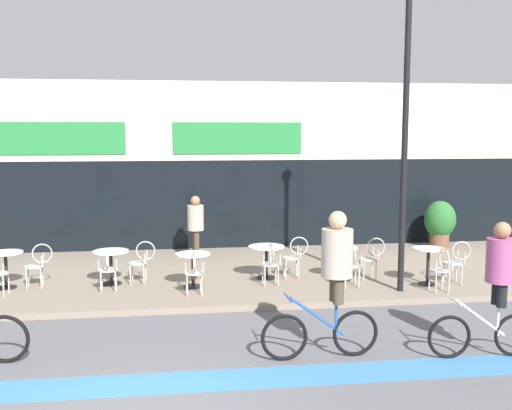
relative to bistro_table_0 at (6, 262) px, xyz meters
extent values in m
cube|color=gray|center=(2.79, 0.89, -0.60)|extent=(40.00, 5.50, 0.12)
cube|color=beige|center=(2.79, 5.64, 1.66)|extent=(40.00, 4.00, 4.63)
cube|color=black|center=(2.79, 3.67, 0.66)|extent=(38.80, 0.10, 2.40)
cube|color=beige|center=(2.79, 3.69, 2.46)|extent=(39.20, 0.14, 1.20)
cube|color=#237A38|center=(0.44, 3.62, 2.46)|extent=(3.47, 0.08, 0.84)
cube|color=#237A38|center=(5.14, 3.62, 2.46)|extent=(3.47, 0.08, 0.84)
cube|color=#3D7AB7|center=(2.79, -4.84, -0.65)|extent=(36.00, 0.70, 0.01)
cylinder|color=black|center=(0.00, 0.00, -0.52)|extent=(0.38, 0.38, 0.02)
cylinder|color=black|center=(0.00, 0.00, -0.17)|extent=(0.07, 0.07, 0.72)
cylinder|color=silver|center=(0.00, 0.00, 0.20)|extent=(0.70, 0.70, 0.02)
cylinder|color=black|center=(2.09, 0.04, -0.52)|extent=(0.42, 0.42, 0.02)
cylinder|color=black|center=(2.09, 0.04, -0.19)|extent=(0.07, 0.07, 0.69)
cylinder|color=silver|center=(2.09, 0.04, 0.16)|extent=(0.76, 0.76, 0.02)
cylinder|color=black|center=(3.79, -0.43, -0.52)|extent=(0.40, 0.40, 0.02)
cylinder|color=black|center=(3.79, -0.43, -0.20)|extent=(0.07, 0.07, 0.68)
cylinder|color=silver|center=(3.79, -0.43, 0.16)|extent=(0.72, 0.72, 0.02)
cylinder|color=black|center=(5.39, 0.11, -0.52)|extent=(0.44, 0.44, 0.02)
cylinder|color=black|center=(5.39, 0.11, -0.19)|extent=(0.07, 0.07, 0.69)
cylinder|color=silver|center=(5.39, 0.11, 0.16)|extent=(0.79, 0.79, 0.02)
cylinder|color=black|center=(7.02, -0.24, -0.52)|extent=(0.33, 0.33, 0.02)
cylinder|color=black|center=(7.02, -0.24, -0.19)|extent=(0.07, 0.07, 0.69)
cylinder|color=silver|center=(7.02, -0.24, 0.17)|extent=(0.61, 0.61, 0.02)
cylinder|color=black|center=(8.66, -0.86, -0.52)|extent=(0.36, 0.36, 0.02)
cylinder|color=black|center=(8.66, -0.86, -0.16)|extent=(0.07, 0.07, 0.75)
cylinder|color=silver|center=(8.66, -0.86, 0.22)|extent=(0.65, 0.65, 0.02)
cylinder|color=#B7B2AD|center=(0.15, -0.42, -0.33)|extent=(0.03, 0.03, 0.42)
cylinder|color=#B7B2AD|center=(0.13, -0.70, -0.33)|extent=(0.03, 0.03, 0.42)
cylinder|color=#B7B2AD|center=(0.15, -0.74, 0.03)|extent=(0.03, 0.03, 0.23)
cylinder|color=#B7B2AD|center=(0.55, 0.00, -0.10)|extent=(0.44, 0.44, 0.03)
cylinder|color=#B7B2AD|center=(0.43, -0.15, -0.33)|extent=(0.03, 0.03, 0.42)
cylinder|color=#B7B2AD|center=(0.40, 0.12, -0.33)|extent=(0.03, 0.03, 0.42)
cylinder|color=#B7B2AD|center=(0.70, -0.12, -0.33)|extent=(0.03, 0.03, 0.42)
cylinder|color=#B7B2AD|center=(0.67, 0.15, -0.33)|extent=(0.03, 0.03, 0.42)
torus|color=#B7B2AD|center=(0.72, 0.02, 0.16)|extent=(0.41, 0.07, 0.41)
cylinder|color=#B7B2AD|center=(0.74, -0.15, 0.03)|extent=(0.03, 0.03, 0.23)
cylinder|color=#B7B2AD|center=(0.70, 0.19, 0.03)|extent=(0.03, 0.03, 0.23)
cylinder|color=#B7B2AD|center=(2.09, -0.51, -0.10)|extent=(0.42, 0.42, 0.03)
cylinder|color=#B7B2AD|center=(1.94, -0.37, -0.33)|extent=(0.03, 0.03, 0.42)
cylinder|color=#B7B2AD|center=(2.22, -0.36, -0.33)|extent=(0.03, 0.03, 0.42)
cylinder|color=#B7B2AD|center=(1.96, -0.65, -0.33)|extent=(0.03, 0.03, 0.42)
cylinder|color=#B7B2AD|center=(2.24, -0.64, -0.33)|extent=(0.03, 0.03, 0.42)
torus|color=#B7B2AD|center=(2.10, -0.68, 0.16)|extent=(0.05, 0.41, 0.41)
cylinder|color=#B7B2AD|center=(1.93, -0.68, 0.03)|extent=(0.03, 0.03, 0.23)
cylinder|color=#B7B2AD|center=(2.27, -0.67, 0.03)|extent=(0.03, 0.03, 0.23)
cylinder|color=#B7B2AD|center=(2.64, 0.04, -0.10)|extent=(0.44, 0.44, 0.03)
cylinder|color=#B7B2AD|center=(2.49, -0.08, -0.33)|extent=(0.03, 0.03, 0.42)
cylinder|color=#B7B2AD|center=(2.51, 0.20, -0.33)|extent=(0.03, 0.03, 0.42)
cylinder|color=#B7B2AD|center=(2.77, -0.11, -0.33)|extent=(0.03, 0.03, 0.42)
cylinder|color=#B7B2AD|center=(2.79, 0.17, -0.33)|extent=(0.03, 0.03, 0.42)
torus|color=#B7B2AD|center=(2.81, 0.03, 0.16)|extent=(0.41, 0.07, 0.41)
cylinder|color=#B7B2AD|center=(2.79, -0.14, 0.03)|extent=(0.03, 0.03, 0.23)
cylinder|color=#B7B2AD|center=(2.83, 0.20, 0.03)|extent=(0.03, 0.03, 0.23)
cylinder|color=#B7B2AD|center=(3.79, -0.98, -0.10)|extent=(0.41, 0.41, 0.03)
cylinder|color=#B7B2AD|center=(3.64, -0.85, -0.33)|extent=(0.03, 0.03, 0.42)
cylinder|color=#B7B2AD|center=(3.92, -0.84, -0.33)|extent=(0.03, 0.03, 0.42)
cylinder|color=#B7B2AD|center=(3.65, -1.13, -0.33)|extent=(0.03, 0.03, 0.42)
cylinder|color=#B7B2AD|center=(3.93, -1.12, -0.33)|extent=(0.03, 0.03, 0.42)
torus|color=#B7B2AD|center=(3.79, -1.15, 0.16)|extent=(0.04, 0.41, 0.41)
cylinder|color=#B7B2AD|center=(3.62, -1.16, 0.03)|extent=(0.03, 0.03, 0.23)
cylinder|color=#B7B2AD|center=(3.96, -1.15, 0.03)|extent=(0.03, 0.03, 0.23)
cylinder|color=#B7B2AD|center=(5.39, -0.44, -0.10)|extent=(0.41, 0.41, 0.03)
cylinder|color=#B7B2AD|center=(5.25, -0.31, -0.33)|extent=(0.03, 0.03, 0.42)
cylinder|color=#B7B2AD|center=(5.53, -0.30, -0.33)|extent=(0.03, 0.03, 0.42)
cylinder|color=#B7B2AD|center=(5.26, -0.59, -0.33)|extent=(0.03, 0.03, 0.42)
cylinder|color=#B7B2AD|center=(5.54, -0.58, -0.33)|extent=(0.03, 0.03, 0.42)
torus|color=#B7B2AD|center=(5.40, -0.61, 0.16)|extent=(0.04, 0.41, 0.41)
cylinder|color=#B7B2AD|center=(5.23, -0.62, 0.03)|extent=(0.03, 0.03, 0.23)
cylinder|color=#B7B2AD|center=(5.57, -0.61, 0.03)|extent=(0.03, 0.03, 0.23)
cylinder|color=#B7B2AD|center=(5.94, 0.11, -0.10)|extent=(0.42, 0.42, 0.03)
cylinder|color=#B7B2AD|center=(5.80, -0.03, -0.33)|extent=(0.03, 0.03, 0.42)
cylinder|color=#B7B2AD|center=(5.81, 0.25, -0.33)|extent=(0.03, 0.03, 0.42)
cylinder|color=#B7B2AD|center=(6.08, -0.04, -0.33)|extent=(0.03, 0.03, 0.42)
cylinder|color=#B7B2AD|center=(6.09, 0.24, -0.33)|extent=(0.03, 0.03, 0.42)
torus|color=#B7B2AD|center=(6.11, 0.10, 0.16)|extent=(0.41, 0.05, 0.41)
cylinder|color=#B7B2AD|center=(6.10, -0.07, 0.03)|extent=(0.03, 0.03, 0.23)
cylinder|color=#B7B2AD|center=(6.12, 0.27, 0.03)|extent=(0.03, 0.03, 0.23)
cylinder|color=#B7B2AD|center=(7.02, -0.79, -0.10)|extent=(0.42, 0.42, 0.03)
cylinder|color=#B7B2AD|center=(6.88, -0.65, -0.33)|extent=(0.03, 0.03, 0.42)
cylinder|color=#B7B2AD|center=(7.16, -0.66, -0.33)|extent=(0.03, 0.03, 0.42)
cylinder|color=#B7B2AD|center=(6.87, -0.93, -0.33)|extent=(0.03, 0.03, 0.42)
cylinder|color=#B7B2AD|center=(7.15, -0.94, -0.33)|extent=(0.03, 0.03, 0.42)
torus|color=#B7B2AD|center=(7.01, -0.96, 0.16)|extent=(0.05, 0.41, 0.41)
cylinder|color=#B7B2AD|center=(6.84, -0.96, 0.03)|extent=(0.03, 0.03, 0.23)
cylinder|color=#B7B2AD|center=(7.18, -0.97, 0.03)|extent=(0.03, 0.03, 0.23)
cylinder|color=#B7B2AD|center=(7.57, -0.24, -0.10)|extent=(0.40, 0.40, 0.03)
cylinder|color=#B7B2AD|center=(7.43, -0.38, -0.33)|extent=(0.03, 0.03, 0.42)
cylinder|color=#B7B2AD|center=(7.43, -0.10, -0.33)|extent=(0.03, 0.03, 0.42)
cylinder|color=#B7B2AD|center=(7.71, -0.38, -0.33)|extent=(0.03, 0.03, 0.42)
cylinder|color=#B7B2AD|center=(7.71, -0.10, -0.33)|extent=(0.03, 0.03, 0.42)
torus|color=#B7B2AD|center=(7.74, -0.24, 0.16)|extent=(0.41, 0.03, 0.41)
cylinder|color=#B7B2AD|center=(7.74, -0.41, 0.03)|extent=(0.03, 0.03, 0.23)
cylinder|color=#B7B2AD|center=(7.74, -0.07, 0.03)|extent=(0.03, 0.03, 0.23)
cylinder|color=#B7B2AD|center=(8.66, -1.41, -0.10)|extent=(0.42, 0.42, 0.03)
cylinder|color=#B7B2AD|center=(8.52, -1.27, -0.33)|extent=(0.03, 0.03, 0.42)
cylinder|color=#B7B2AD|center=(8.80, -1.26, -0.33)|extent=(0.03, 0.03, 0.42)
cylinder|color=#B7B2AD|center=(8.53, -1.55, -0.33)|extent=(0.03, 0.03, 0.42)
cylinder|color=#B7B2AD|center=(8.81, -1.54, -0.33)|extent=(0.03, 0.03, 0.42)
torus|color=#B7B2AD|center=(8.67, -1.58, 0.16)|extent=(0.05, 0.41, 0.41)
cylinder|color=#B7B2AD|center=(8.50, -1.59, 0.03)|extent=(0.03, 0.03, 0.23)
cylinder|color=#B7B2AD|center=(8.84, -1.57, 0.03)|extent=(0.03, 0.03, 0.23)
cylinder|color=#B7B2AD|center=(9.21, -0.86, -0.10)|extent=(0.42, 0.42, 0.03)
cylinder|color=#B7B2AD|center=(9.07, -0.99, -0.33)|extent=(0.03, 0.03, 0.42)
cylinder|color=#B7B2AD|center=(9.08, -0.71, -0.33)|extent=(0.03, 0.03, 0.42)
cylinder|color=#B7B2AD|center=(9.35, -1.01, -0.33)|extent=(0.03, 0.03, 0.42)
cylinder|color=#B7B2AD|center=(9.36, -0.73, -0.33)|extent=(0.03, 0.03, 0.42)
torus|color=#B7B2AD|center=(9.38, -0.87, 0.16)|extent=(0.41, 0.05, 0.41)
cylinder|color=#B7B2AD|center=(9.38, -1.04, 0.03)|extent=(0.03, 0.03, 0.23)
cylinder|color=#B7B2AD|center=(9.39, -0.70, 0.03)|extent=(0.03, 0.03, 0.23)
cylinder|color=brown|center=(10.63, 2.88, -0.32)|extent=(0.53, 0.53, 0.42)
ellipsoid|color=#28662D|center=(10.63, 2.88, 0.25)|extent=(0.85, 0.85, 1.02)
cylinder|color=black|center=(7.91, -1.27, 2.43)|extent=(0.12, 0.12, 5.92)
torus|color=black|center=(4.99, -4.28, -0.31)|extent=(0.70, 0.08, 0.70)
torus|color=black|center=(6.07, -4.24, -0.31)|extent=(0.70, 0.08, 0.70)
cylinder|color=#23519E|center=(5.47, -4.26, -0.01)|extent=(0.84, 0.07, 0.63)
cylinder|color=#23519E|center=(5.76, -4.25, -0.06)|extent=(0.04, 0.04, 0.49)
cylinder|color=#23519E|center=(5.04, -4.28, 0.28)|extent=(0.05, 0.48, 0.03)
cylinder|color=#4C3D2D|center=(5.77, -4.34, 0.37)|extent=(0.16, 0.16, 0.39)
cylinder|color=#4C3D2D|center=(5.76, -4.16, 0.37)|extent=(0.16, 0.16, 0.39)
cylinder|color=#B2A38E|center=(5.76, -4.25, 0.92)|extent=(0.47, 0.47, 0.70)
sphere|color=tan|center=(5.76, -4.25, 1.40)|extent=(0.26, 0.26, 0.26)
torus|color=black|center=(7.40, -4.52, -0.33)|extent=(0.65, 0.09, 0.65)
cylinder|color=silver|center=(7.85, -4.54, -0.05)|extent=(0.78, 0.08, 0.59)
cylinder|color=silver|center=(8.13, -4.55, -0.10)|extent=(0.04, 0.04, 0.46)
cylinder|color=silver|center=(7.45, -4.52, 0.22)|extent=(0.05, 0.48, 0.03)
cylinder|color=black|center=(8.12, -4.63, 0.30)|extent=(0.15, 0.15, 0.35)
cylinder|color=black|center=(8.13, -4.47, 0.30)|extent=(0.15, 0.15, 0.35)
cylinder|color=#A84C7F|center=(8.13, -4.55, 0.80)|extent=(0.44, 0.44, 0.64)
sphere|color=#9E7051|center=(8.13, -4.55, 1.25)|extent=(0.24, 0.24, 0.24)
torus|color=black|center=(0.99, -3.83, -0.30)|extent=(0.71, 0.12, 0.71)
cylinder|color=#4C3D2D|center=(3.92, 2.40, -0.17)|extent=(0.16, 0.16, 0.72)
cylinder|color=#4C3D2D|center=(3.95, 2.25, -0.17)|extent=(0.16, 0.16, 0.72)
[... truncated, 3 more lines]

